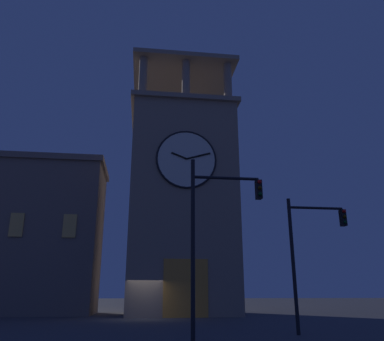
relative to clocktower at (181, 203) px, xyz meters
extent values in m
plane|color=#424247|center=(2.89, 5.30, -9.08)|extent=(200.00, 200.00, 0.00)
cube|color=gray|center=(0.00, -0.03, -0.63)|extent=(8.52, 8.57, 16.92)
cube|color=gray|center=(0.00, -0.03, 8.03)|extent=(9.12, 9.17, 0.40)
cylinder|color=gray|center=(-3.66, 3.65, 10.03)|extent=(0.70, 0.70, 3.60)
cylinder|color=gray|center=(0.00, 3.65, 10.03)|extent=(0.70, 0.70, 3.60)
cylinder|color=gray|center=(3.66, 3.65, 10.03)|extent=(0.70, 0.70, 3.60)
cylinder|color=gray|center=(-3.66, -3.71, 10.03)|extent=(0.70, 0.70, 3.60)
cylinder|color=gray|center=(0.00, -3.71, 10.03)|extent=(0.70, 0.70, 3.60)
cylinder|color=gray|center=(3.66, -3.71, 10.03)|extent=(0.70, 0.70, 3.60)
cube|color=gray|center=(0.00, -0.03, 12.03)|extent=(9.12, 9.17, 0.40)
cylinder|color=black|center=(0.00, -0.03, 13.35)|extent=(0.12, 0.12, 2.23)
cylinder|color=silver|center=(0.00, 4.31, 2.55)|extent=(4.63, 0.12, 4.63)
torus|color=black|center=(0.00, 4.33, 2.55)|extent=(4.79, 0.16, 4.79)
cube|color=black|center=(0.59, 4.41, 2.78)|extent=(1.23, 0.06, 0.58)
cube|color=black|center=(-0.94, 4.41, 2.82)|extent=(1.92, 0.06, 0.67)
cube|color=orange|center=(0.00, 4.20, -7.08)|extent=(3.20, 0.24, 4.00)
cube|color=#E0B259|center=(8.79, 2.05, -2.50)|extent=(1.00, 0.12, 1.80)
cube|color=#E0B259|center=(12.71, 2.05, -2.50)|extent=(1.00, 0.12, 1.80)
cylinder|color=black|center=(1.34, 18.49, -5.77)|extent=(0.16, 0.16, 6.63)
cylinder|color=black|center=(0.04, 18.49, -3.15)|extent=(2.60, 0.12, 0.12)
cube|color=black|center=(-1.26, 18.49, -3.58)|extent=(0.22, 0.30, 0.75)
sphere|color=red|center=(-1.26, 18.67, -3.30)|extent=(0.16, 0.16, 0.16)
sphere|color=#392705|center=(-1.26, 18.67, -3.55)|extent=(0.16, 0.16, 0.16)
sphere|color=#063316|center=(-1.26, 18.67, -3.80)|extent=(0.16, 0.16, 0.16)
cylinder|color=black|center=(-3.34, 16.22, -6.21)|extent=(0.16, 0.16, 5.74)
cylinder|color=black|center=(-4.61, 16.22, -3.74)|extent=(2.54, 0.12, 0.12)
cube|color=black|center=(-5.88, 16.22, -4.16)|extent=(0.22, 0.30, 0.75)
sphere|color=red|center=(-5.88, 16.40, -3.89)|extent=(0.16, 0.16, 0.16)
sphere|color=#392705|center=(-5.88, 16.40, -4.14)|extent=(0.16, 0.16, 0.16)
sphere|color=#063316|center=(-5.88, 16.40, -4.39)|extent=(0.16, 0.16, 0.16)
camera|label=1|loc=(3.18, 32.67, -7.43)|focal=36.14mm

